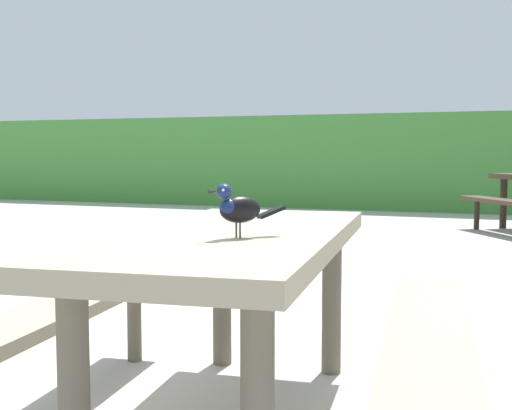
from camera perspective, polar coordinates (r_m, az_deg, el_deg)
ground_plane at (r=2.92m, az=-2.67°, el=-16.12°), size 60.00×60.00×0.00m
hedge_wall at (r=12.83m, az=15.99°, el=3.55°), size 28.00×2.20×1.70m
picnic_table_foreground at (r=2.49m, az=-1.86°, el=-6.41°), size 1.86×1.89×0.74m
bird_grackle at (r=2.24m, az=-1.60°, el=-0.22°), size 0.21×0.23×0.18m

